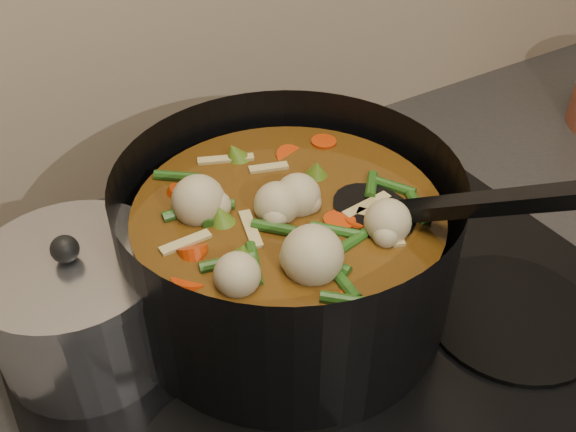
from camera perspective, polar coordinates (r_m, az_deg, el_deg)
stovetop at (r=0.70m, az=2.33°, el=-7.84°), size 0.62×0.54×0.03m
stockpot at (r=0.64m, az=0.07°, el=-2.72°), size 0.39×0.44×0.24m
saucepan at (r=0.64m, az=-17.91°, el=-7.56°), size 0.17×0.17×0.14m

